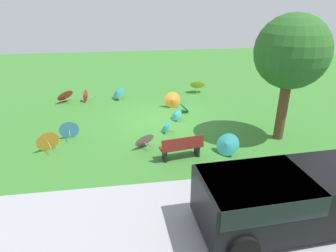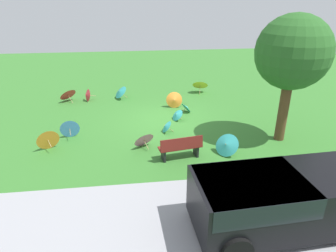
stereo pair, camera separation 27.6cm
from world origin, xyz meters
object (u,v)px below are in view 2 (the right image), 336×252
at_px(parasol_teal_2, 177,115).
at_px(parasol_orange_3, 174,100).
at_px(parasol_blue_1, 70,128).
at_px(van_dark, 278,198).
at_px(parasol_red_1, 67,94).
at_px(parasol_red_0, 87,95).
at_px(parasol_teal_4, 166,126).
at_px(parasol_teal_3, 120,92).
at_px(park_bench, 181,147).
at_px(parasol_yellow_0, 200,84).
at_px(parasol_pink_0, 143,139).
at_px(parasol_teal_0, 226,145).
at_px(parasol_teal_1, 187,107).
at_px(shade_tree, 293,53).
at_px(parasol_orange_1, 47,139).

distance_m(parasol_teal_2, parasol_orange_3, 1.76).
distance_m(parasol_blue_1, parasol_orange_3, 5.78).
bearing_deg(parasol_orange_3, van_dark, 97.82).
bearing_deg(parasol_red_1, parasol_red_0, 173.62).
bearing_deg(van_dark, parasol_teal_4, -71.22).
xyz_separation_m(parasol_red_0, parasol_teal_3, (-1.88, -0.16, 0.08)).
height_order(park_bench, parasol_yellow_0, parasol_yellow_0).
xyz_separation_m(parasol_pink_0, parasol_blue_1, (3.05, -1.36, 0.05)).
relative_size(parasol_yellow_0, parasol_orange_3, 1.25).
bearing_deg(parasol_teal_4, parasol_teal_2, -118.02).
bearing_deg(parasol_teal_2, parasol_teal_4, 61.98).
bearing_deg(parasol_teal_0, parasol_teal_3, -60.35).
distance_m(parasol_teal_3, parasol_pink_0, 6.31).
height_order(parasol_red_0, parasol_pink_0, parasol_pink_0).
height_order(van_dark, parasol_teal_0, van_dark).
xyz_separation_m(parasol_teal_4, parasol_red_1, (5.05, -4.87, 0.16)).
bearing_deg(parasol_teal_4, parasol_pink_0, 51.42).
relative_size(parasol_teal_3, parasol_red_1, 0.86).
bearing_deg(parasol_teal_3, parasol_teal_4, 112.96).
relative_size(parasol_teal_0, parasol_blue_1, 1.32).
relative_size(parasol_red_0, parasol_teal_1, 1.08).
distance_m(van_dark, parasol_red_0, 12.53).
relative_size(parasol_yellow_0, parasol_teal_4, 1.82).
bearing_deg(parasol_blue_1, parasol_teal_4, 179.31).
relative_size(parasol_red_0, parasol_teal_3, 0.76).
bearing_deg(parasol_blue_1, parasol_yellow_0, -141.35).
bearing_deg(parasol_teal_1, parasol_blue_1, 22.56).
bearing_deg(parasol_blue_1, parasol_orange_3, -148.59).
xyz_separation_m(parasol_teal_0, parasol_red_1, (7.08, -7.18, 0.03)).
bearing_deg(parasol_teal_3, parasol_blue_1, 67.48).
height_order(parasol_red_0, parasol_teal_4, parasol_red_0).
distance_m(van_dark, parasol_yellow_0, 11.81).
relative_size(parasol_teal_1, parasol_teal_4, 1.19).
bearing_deg(parasol_red_1, parasol_pink_0, 122.90).
xyz_separation_m(parasol_teal_4, parasol_orange_3, (-0.83, -3.06, 0.14)).
height_order(park_bench, parasol_orange_3, park_bench).
relative_size(parasol_teal_0, parasol_teal_1, 1.55).
relative_size(shade_tree, parasol_red_0, 6.40).
height_order(van_dark, parasol_orange_1, van_dark).
bearing_deg(parasol_pink_0, parasol_red_1, -57.10).
xyz_separation_m(park_bench, parasol_teal_0, (-1.76, -0.08, -0.04)).
distance_m(parasol_teal_1, parasol_yellow_0, 3.58).
relative_size(parasol_red_0, parasol_teal_0, 0.70).
relative_size(parasol_blue_1, parasol_red_1, 0.71).
bearing_deg(parasol_teal_3, parasol_red_0, 4.88).
bearing_deg(parasol_teal_2, parasol_teal_1, -123.81).
xyz_separation_m(parasol_teal_3, parasol_orange_3, (-2.92, 1.85, -0.01)).
height_order(shade_tree, parasol_blue_1, shade_tree).
xyz_separation_m(shade_tree, parasol_red_1, (9.72, -6.15, -3.13)).
height_order(van_dark, parasol_pink_0, van_dark).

